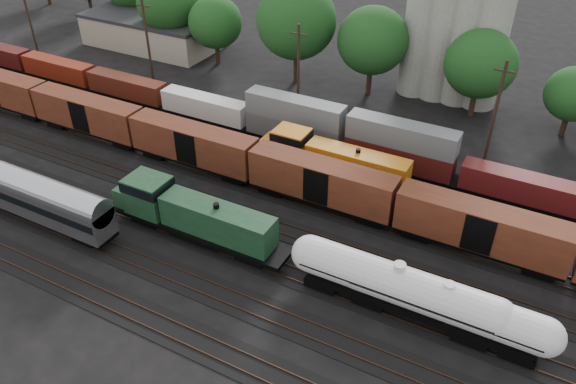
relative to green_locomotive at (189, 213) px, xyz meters
The scene contains 13 objects.
ground 10.96m from the green_locomotive, 28.13° to the left, with size 600.00×600.00×0.00m, color black.
tracks 10.95m from the green_locomotive, 28.13° to the left, with size 180.00×33.20×0.20m.
green_locomotive is the anchor object (origin of this frame).
tank_car_a 19.90m from the green_locomotive, ahead, with size 18.13×3.25×4.75m.
tank_car_b 23.71m from the green_locomotive, ahead, with size 17.01×3.04×4.46m.
passenger_coach 17.49m from the green_locomotive, 163.38° to the right, with size 22.94×2.83×5.21m.
orange_locomotive 16.69m from the green_locomotive, 64.02° to the left, with size 18.31×3.05×4.58m.
boxcar_string 12.02m from the green_locomotive, 123.67° to the left, with size 138.20×2.90×4.20m.
container_wall 20.50m from the green_locomotive, 77.42° to the left, with size 160.00×2.60×5.80m.
grain_silo 43.74m from the green_locomotive, 72.87° to the left, with size 13.40×5.00×29.00m.
industrial_sheds 43.31m from the green_locomotive, 68.35° to the left, with size 119.38×17.26×5.10m.
tree_band 42.25m from the green_locomotive, 80.09° to the left, with size 167.28×23.01×14.19m.
utility_poles 28.78m from the green_locomotive, 70.89° to the left, with size 122.20×0.36×12.00m.
Camera 1 is at (17.96, -36.82, 33.67)m, focal length 35.00 mm.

